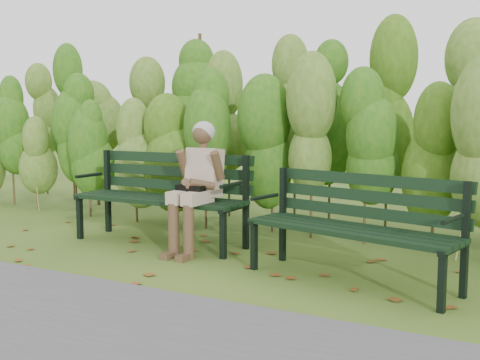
% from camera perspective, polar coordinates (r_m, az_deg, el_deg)
% --- Properties ---
extents(ground, '(80.00, 80.00, 0.00)m').
position_cam_1_polar(ground, '(5.27, -1.79, -8.51)').
color(ground, '#39551A').
extents(footpath, '(60.00, 2.50, 0.01)m').
position_cam_1_polar(footpath, '(3.63, -19.94, -15.90)').
color(footpath, '#474749').
rests_on(footpath, ground).
extents(hedge_band, '(11.04, 1.67, 2.42)m').
position_cam_1_polar(hedge_band, '(6.78, 6.00, 5.54)').
color(hedge_band, '#47381E').
rests_on(hedge_band, ground).
extents(leaf_litter, '(5.64, 2.24, 0.01)m').
position_cam_1_polar(leaf_litter, '(5.57, -5.44, -7.70)').
color(leaf_litter, brown).
rests_on(leaf_litter, ground).
extents(bench_left, '(1.95, 0.66, 0.97)m').
position_cam_1_polar(bench_left, '(6.13, -7.66, -1.01)').
color(bench_left, black).
rests_on(bench_left, ground).
extents(bench_right, '(1.86, 0.97, 0.89)m').
position_cam_1_polar(bench_right, '(4.75, 11.76, -3.86)').
color(bench_right, black).
rests_on(bench_right, ground).
extents(seated_woman, '(0.50, 0.73, 1.32)m').
position_cam_1_polar(seated_woman, '(5.64, -4.37, 0.26)').
color(seated_woman, tan).
rests_on(seated_woman, ground).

